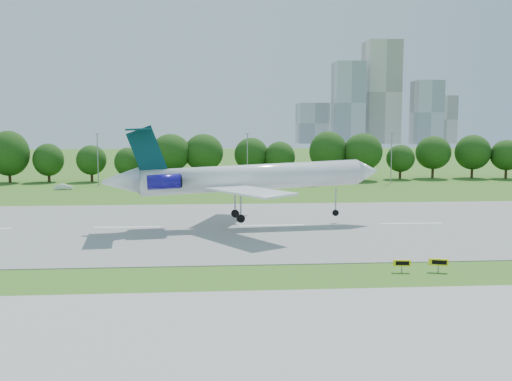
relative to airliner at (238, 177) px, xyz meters
name	(u,v)px	position (x,y,z in m)	size (l,w,h in m)	color
ground	(499,267)	(24.68, -24.75, -6.93)	(600.00, 600.00, 0.00)	#39681B
runway	(411,224)	(24.68, 0.25, -6.89)	(400.00, 45.00, 0.08)	gray
tree_line	(322,156)	(24.68, 67.25, -0.74)	(288.40, 8.40, 10.40)	#382314
light_poles	(320,158)	(22.18, 57.25, -0.59)	(175.90, 0.25, 12.19)	gray
skyline	(376,105)	(124.85, 365.86, 23.54)	(127.00, 52.00, 80.00)	#B2B2B7
airliner	(238,177)	(0.00, 0.00, 0.00)	(38.92, 28.15, 13.10)	white
taxi_sign_left	(438,262)	(17.96, -26.13, -5.98)	(1.81, 0.73, 1.28)	gray
taxi_sign_centre	(402,263)	(14.45, -25.94, -6.05)	(1.70, 0.42, 1.19)	gray
service_vehicle_a	(63,187)	(-36.34, 49.26, -6.30)	(1.32, 3.79, 1.25)	white
service_vehicle_b	(309,184)	(18.60, 51.05, -6.25)	(1.59, 3.96, 1.35)	silver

